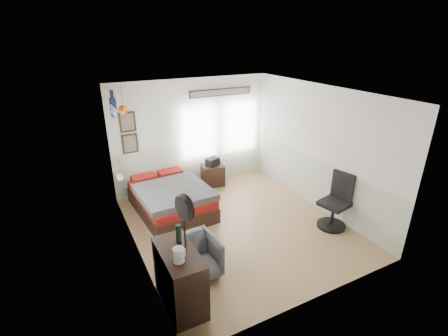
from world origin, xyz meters
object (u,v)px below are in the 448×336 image
Objects in this scene: bed at (171,199)px; task_chair at (336,205)px; armchair at (195,257)px; dresser at (180,278)px; nightstand at (213,175)px.

task_chair is (2.75, -2.06, 0.16)m from bed.
task_chair is at bearing -1.20° from armchair.
dresser reaches higher than armchair.
nightstand is 0.48× the size of task_chair.
armchair is 3.40m from nightstand.
nightstand is at bearing 26.70° from bed.
dresser is 1.84× the size of nightstand.
task_chair is at bearing -55.59° from nightstand.
bed is 3.44m from task_chair.
bed is at bearing 74.10° from dresser.
armchair is at bearing 168.43° from task_chair.
bed is at bearing 79.35° from armchair.
bed is 2.69m from dresser.
bed is 2.04× the size of dresser.
bed is 1.79× the size of task_chair.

